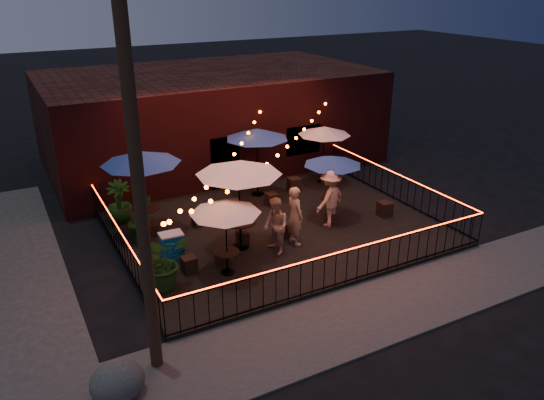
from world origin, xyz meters
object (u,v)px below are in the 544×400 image
Objects in this scene: cafe_table_2 at (239,169)px; boulder at (117,382)px; cafe_table_0 at (225,209)px; cafe_table_4 at (333,161)px; utility_pole at (139,195)px; cafe_table_3 at (257,135)px; cafe_table_5 at (324,131)px; cafe_table_1 at (141,159)px; cooler at (172,247)px.

cafe_table_2 is 3.19× the size of boulder.
cafe_table_0 is 5.04m from cafe_table_4.
cafe_table_3 is at bearing 50.20° from utility_pole.
utility_pole is 9.75m from cafe_table_3.
cafe_table_0 is 1.65m from cafe_table_2.
cafe_table_0 is at bearing -142.76° from cafe_table_5.
utility_pole is 3.18× the size of cafe_table_0.
boulder is (-8.46, -5.04, -1.74)m from cafe_table_4.
cafe_table_1 is at bearing 108.70° from cafe_table_0.
cafe_table_2 is at bearing -170.09° from cafe_table_4.
utility_pole reaches higher than cooler.
cafe_table_2 is (3.79, 3.83, -1.31)m from utility_pole.
cafe_table_5 is 12.95m from boulder.
cafe_table_1 is at bearing 132.24° from cafe_table_2.
utility_pole is at bearing -104.37° from cafe_table_1.
utility_pole reaches higher than cafe_table_0.
utility_pole reaches higher than cafe_table_4.
cafe_table_5 is (9.10, 7.40, -1.77)m from utility_pole.
cafe_table_5 is at bearing 33.89° from cafe_table_2.
cafe_table_1 is 3.01m from cooler.
cafe_table_4 is at bearing -65.17° from cafe_table_3.
cafe_table_2 reaches higher than cooler.
cooler is at bearing -143.01° from cafe_table_3.
utility_pole is 8.09× the size of boulder.
cafe_table_2 is at bearing 51.25° from cafe_table_0.
cafe_table_3 reaches higher than cafe_table_5.
cooler reaches higher than boulder.
cafe_table_2 reaches higher than cafe_table_0.
cafe_table_1 is 7.61m from boulder.
cafe_table_1 is 7.60m from cafe_table_5.
cafe_table_3 is at bearing 55.01° from cafe_table_0.
cafe_table_5 is (5.31, 3.57, -0.46)m from cafe_table_2.
cafe_table_2 reaches higher than cafe_table_5.
cooler is at bearing 174.36° from cafe_table_2.
cafe_table_3 is 3.23m from cafe_table_4.
cafe_table_5 is at bearing 39.11° from utility_pole.
cafe_table_0 is at bearing 40.16° from boulder.
cafe_table_3 is 2.95× the size of cooler.
cafe_table_4 reaches higher than boulder.
cafe_table_5 is at bearing 38.37° from boulder.
cafe_table_2 reaches higher than boulder.
cafe_table_5 is 8.29m from cooler.
cafe_table_1 is 1.30× the size of cafe_table_5.
utility_pole is at bearing -149.18° from cafe_table_4.
cafe_table_3 is 2.95m from cafe_table_5.
cafe_table_3 is 5.90m from cooler.
utility_pole reaches higher than boulder.
cafe_table_0 is 2.54× the size of boulder.
cafe_table_4 is at bearing 9.91° from cafe_table_2.
cafe_table_3 is at bearing 180.00° from cafe_table_5.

